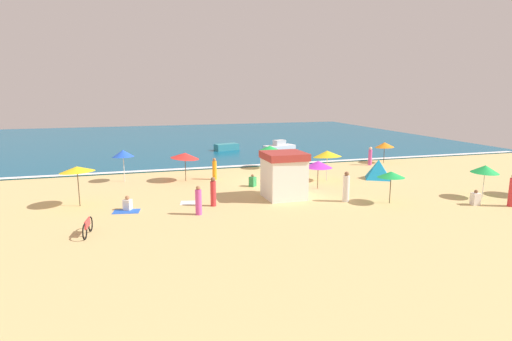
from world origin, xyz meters
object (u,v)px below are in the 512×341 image
at_px(beach_umbrella_8, 185,156).
at_px(beach_umbrella_3, 270,148).
at_px(beach_umbrella_1, 327,154).
at_px(beachgoer_2, 370,156).
at_px(beach_umbrella_6, 123,153).
at_px(beachgoer_6, 253,181).
at_px(beachgoer_8, 128,204).
at_px(beach_umbrella_0, 385,145).
at_px(beach_tent, 378,169).
at_px(beachgoer_0, 512,191).
at_px(beachgoer_4, 295,167).
at_px(beachgoer_5, 215,169).
at_px(beachgoer_1, 346,188).
at_px(parked_bicycle, 88,227).
at_px(beachgoer_9, 213,192).
at_px(beach_umbrella_7, 485,169).
at_px(beachgoer_3, 198,201).
at_px(beachgoer_7, 475,198).
at_px(beach_umbrella_4, 391,175).
at_px(small_boat_1, 279,146).
at_px(lifeguard_cabana, 284,175).
at_px(beach_umbrella_9, 318,164).
at_px(beach_umbrella_2, 77,169).
at_px(small_boat_0, 227,147).

bearing_deg(beach_umbrella_8, beach_umbrella_3, 21.84).
relative_size(beach_umbrella_1, beach_umbrella_3, 1.21).
bearing_deg(beachgoer_2, beach_umbrella_6, -177.70).
distance_m(beachgoer_6, beachgoer_8, 8.86).
height_order(beach_umbrella_0, beachgoer_8, beach_umbrella_0).
bearing_deg(beach_tent, beachgoer_0, -71.14).
height_order(beachgoer_4, beachgoer_5, beachgoer_4).
distance_m(beachgoer_1, beachgoer_6, 6.79).
height_order(parked_bicycle, beachgoer_9, beachgoer_9).
bearing_deg(beach_umbrella_7, beachgoer_5, 145.65).
xyz_separation_m(beach_umbrella_3, beachgoer_3, (-7.79, -11.47, -1.00)).
bearing_deg(beachgoer_7, beachgoer_9, 164.10).
relative_size(beach_umbrella_4, beach_tent, 0.86).
bearing_deg(beachgoer_3, small_boat_1, 60.14).
bearing_deg(beach_umbrella_8, beach_umbrella_4, -41.84).
bearing_deg(beachgoer_3, beachgoer_5, 73.39).
height_order(beach_umbrella_1, beach_umbrella_8, beach_umbrella_1).
xyz_separation_m(beach_umbrella_1, beachgoer_7, (5.26, -8.30, -1.59)).
bearing_deg(beach_umbrella_4, beachgoer_8, 168.64).
distance_m(beach_umbrella_1, beach_umbrella_4, 6.62).
bearing_deg(beach_umbrella_0, lifeguard_cabana, -145.01).
bearing_deg(beachgoer_4, beachgoer_6, -152.93).
height_order(beach_umbrella_9, beachgoer_2, beach_umbrella_9).
distance_m(beach_tent, parked_bicycle, 20.68).
height_order(beach_tent, beachgoer_9, beachgoer_9).
relative_size(beach_umbrella_1, beachgoer_8, 3.26).
distance_m(beach_umbrella_0, beachgoer_1, 14.70).
bearing_deg(beachgoer_1, beach_umbrella_7, -11.13).
bearing_deg(beach_umbrella_4, beachgoer_5, 132.02).
xyz_separation_m(beach_umbrella_0, beachgoer_3, (-18.49, -11.09, -0.90)).
distance_m(beach_umbrella_2, beachgoer_8, 3.52).
height_order(beach_umbrella_6, beachgoer_7, beach_umbrella_6).
bearing_deg(beachgoer_1, beachgoer_8, 171.41).
xyz_separation_m(beachgoer_5, beachgoer_6, (2.04, -2.95, -0.40)).
bearing_deg(beach_umbrella_3, beachgoer_6, -118.41).
bearing_deg(beachgoer_6, beachgoer_8, -156.78).
xyz_separation_m(beach_umbrella_6, beachgoer_2, (20.47, 0.82, -1.26)).
xyz_separation_m(beachgoer_2, beachgoer_7, (-1.25, -13.09, -0.40)).
bearing_deg(beachgoer_9, small_boat_0, 75.25).
height_order(beach_tent, beachgoer_3, beachgoer_3).
bearing_deg(beachgoer_8, beachgoer_7, -13.76).
bearing_deg(beachgoer_2, beachgoer_1, -127.73).
xyz_separation_m(beachgoer_4, beachgoer_6, (-3.92, -2.00, -0.43)).
distance_m(beachgoer_4, small_boat_1, 14.15).
height_order(beach_umbrella_0, beach_umbrella_2, beach_umbrella_2).
relative_size(parked_bicycle, beachgoer_9, 1.09).
bearing_deg(beachgoer_7, beach_umbrella_9, 137.72).
height_order(beach_umbrella_4, parked_bicycle, beach_umbrella_4).
bearing_deg(lifeguard_cabana, beachgoer_7, -25.17).
bearing_deg(beach_umbrella_2, small_boat_1, 43.83).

